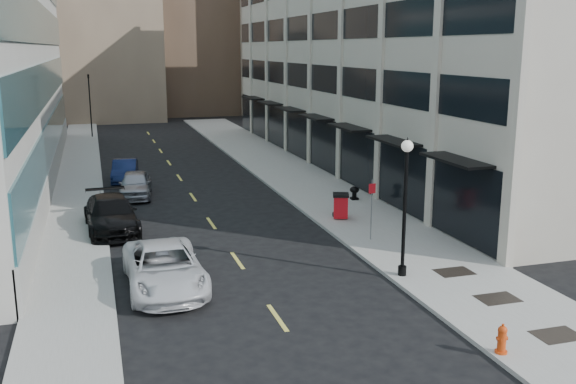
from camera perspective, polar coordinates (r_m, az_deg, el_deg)
ground at (r=19.50m, az=0.71°, el=-13.39°), size 160.00×160.00×0.00m
sidewalk_right at (r=39.78m, az=2.28°, el=0.37°), size 5.00×80.00×0.15m
sidewalk_left at (r=37.67m, az=-18.27°, el=-0.98°), size 3.00×80.00×0.15m
building_right at (r=49.02m, az=10.34°, el=13.01°), size 15.30×46.50×18.25m
skyline_tan_near at (r=84.86m, az=-16.66°, el=15.88°), size 14.00×18.00×28.00m
skyline_tan_far at (r=95.11m, az=-22.80°, el=13.22°), size 12.00×14.00×22.00m
skyline_stone at (r=85.92m, az=-1.21°, el=13.67°), size 10.00×14.00×20.00m
grate_near at (r=21.30m, az=22.82°, el=-11.64°), size 1.40×1.00×0.01m
grate_mid at (r=23.47m, az=18.14°, el=-8.98°), size 1.40×1.00×0.01m
grate_far at (r=25.64m, az=14.56°, el=-6.89°), size 1.40×1.00×0.01m
road_centerline at (r=35.16m, az=-7.71°, el=-1.51°), size 0.15×68.20×0.01m
traffic_signal at (r=64.74m, az=-17.32°, el=9.62°), size 0.66×0.66×6.98m
car_white_van at (r=23.78m, az=-10.94°, el=-6.61°), size 2.76×5.82×1.61m
car_black_pickup at (r=31.65m, az=-15.46°, el=-1.94°), size 2.67×5.80×1.64m
car_silver_sedan at (r=38.54m, az=-13.42°, el=0.67°), size 2.31×4.66×1.53m
car_blue_sedan at (r=43.20m, az=-14.30°, el=1.83°), size 1.99×4.48×1.43m
fire_hydrant at (r=19.46m, az=18.49°, el=-12.28°), size 0.35×0.35×0.87m
trash_bin at (r=32.36m, az=4.70°, el=-1.16°), size 1.00×1.00×1.28m
lamppost at (r=24.02m, az=10.38°, el=-0.31°), size 0.44×0.44×5.28m
sign_post at (r=28.69m, az=7.45°, el=-0.87°), size 0.32×0.07×2.75m
urn_planter at (r=36.51m, az=5.93°, el=0.04°), size 0.54×0.54×0.75m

